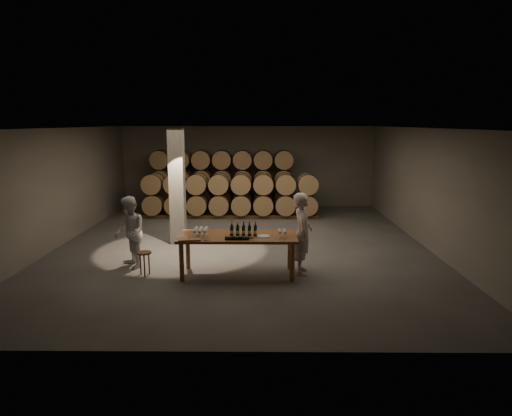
{
  "coord_description": "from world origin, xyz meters",
  "views": [
    {
      "loc": [
        0.5,
        -12.24,
        3.35
      ],
      "look_at": [
        0.38,
        -0.3,
        1.1
      ],
      "focal_mm": 32.0,
      "sensor_mm": 36.0,
      "label": 1
    }
  ],
  "objects_px": {
    "notebook_near": "(195,239)",
    "stool": "(144,256)",
    "person_woman": "(130,232)",
    "tasting_table": "(238,240)",
    "person_man": "(302,233)",
    "bottle_cluster": "(244,230)",
    "plate": "(263,236)"
  },
  "relations": [
    {
      "from": "tasting_table",
      "to": "plate",
      "type": "height_order",
      "value": "plate"
    },
    {
      "from": "notebook_near",
      "to": "person_woman",
      "type": "bearing_deg",
      "value": 147.02
    },
    {
      "from": "stool",
      "to": "person_man",
      "type": "relative_size",
      "value": 0.29
    },
    {
      "from": "bottle_cluster",
      "to": "notebook_near",
      "type": "relative_size",
      "value": 2.49
    },
    {
      "from": "stool",
      "to": "person_woman",
      "type": "height_order",
      "value": "person_woman"
    },
    {
      "from": "tasting_table",
      "to": "plate",
      "type": "xyz_separation_m",
      "value": [
        0.57,
        -0.1,
        0.11
      ]
    },
    {
      "from": "tasting_table",
      "to": "stool",
      "type": "xyz_separation_m",
      "value": [
        -2.07,
        -0.07,
        -0.36
      ]
    },
    {
      "from": "person_man",
      "to": "bottle_cluster",
      "type": "bearing_deg",
      "value": 99.26
    },
    {
      "from": "stool",
      "to": "person_woman",
      "type": "relative_size",
      "value": 0.32
    },
    {
      "from": "tasting_table",
      "to": "person_woman",
      "type": "relative_size",
      "value": 1.55
    },
    {
      "from": "tasting_table",
      "to": "bottle_cluster",
      "type": "height_order",
      "value": "bottle_cluster"
    },
    {
      "from": "bottle_cluster",
      "to": "person_woman",
      "type": "distance_m",
      "value": 2.7
    },
    {
      "from": "tasting_table",
      "to": "notebook_near",
      "type": "relative_size",
      "value": 10.9
    },
    {
      "from": "notebook_near",
      "to": "person_man",
      "type": "bearing_deg",
      "value": 9.4
    },
    {
      "from": "notebook_near",
      "to": "tasting_table",
      "type": "bearing_deg",
      "value": 21.88
    },
    {
      "from": "stool",
      "to": "person_woman",
      "type": "xyz_separation_m",
      "value": [
        -0.46,
        0.56,
        0.4
      ]
    },
    {
      "from": "bottle_cluster",
      "to": "stool",
      "type": "distance_m",
      "value": 2.27
    },
    {
      "from": "stool",
      "to": "person_man",
      "type": "xyz_separation_m",
      "value": [
        3.5,
        0.2,
        0.48
      ]
    },
    {
      "from": "stool",
      "to": "plate",
      "type": "bearing_deg",
      "value": -0.5
    },
    {
      "from": "tasting_table",
      "to": "notebook_near",
      "type": "distance_m",
      "value": 0.98
    },
    {
      "from": "bottle_cluster",
      "to": "plate",
      "type": "relative_size",
      "value": 2.04
    },
    {
      "from": "person_man",
      "to": "tasting_table",
      "type": "bearing_deg",
      "value": 99.71
    },
    {
      "from": "stool",
      "to": "person_woman",
      "type": "bearing_deg",
      "value": 129.55
    },
    {
      "from": "plate",
      "to": "person_woman",
      "type": "relative_size",
      "value": 0.17
    },
    {
      "from": "stool",
      "to": "tasting_table",
      "type": "bearing_deg",
      "value": 2.02
    },
    {
      "from": "tasting_table",
      "to": "bottle_cluster",
      "type": "xyz_separation_m",
      "value": [
        0.13,
        0.02,
        0.21
      ]
    },
    {
      "from": "notebook_near",
      "to": "person_man",
      "type": "height_order",
      "value": "person_man"
    },
    {
      "from": "bottle_cluster",
      "to": "stool",
      "type": "height_order",
      "value": "bottle_cluster"
    },
    {
      "from": "notebook_near",
      "to": "person_woman",
      "type": "height_order",
      "value": "person_woman"
    },
    {
      "from": "tasting_table",
      "to": "stool",
      "type": "relative_size",
      "value": 4.87
    },
    {
      "from": "notebook_near",
      "to": "stool",
      "type": "bearing_deg",
      "value": 159.41
    },
    {
      "from": "tasting_table",
      "to": "notebook_near",
      "type": "height_order",
      "value": "notebook_near"
    }
  ]
}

